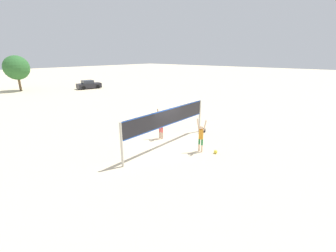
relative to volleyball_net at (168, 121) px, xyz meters
The scene contains 8 objects.
ground_plane 1.74m from the volleyball_net, ahead, with size 200.00×200.00×0.00m, color beige.
volleyball_net is the anchor object (origin of this frame).
player_spiker 2.31m from the volleyball_net, 74.64° to the right, with size 0.28×0.70×2.10m.
player_blocker 1.59m from the volleyball_net, 60.10° to the left, with size 0.28×0.71×2.14m.
volleyball 3.55m from the volleyball_net, 72.58° to the right, with size 0.22×0.22×0.22m.
gear_bag 4.07m from the volleyball_net, ahead, with size 0.49×0.29×0.29m.
parked_car_near 29.72m from the volleyball_net, 68.35° to the left, with size 4.30×2.54×1.48m.
tree_left_cluster 34.15m from the volleyball_net, 86.24° to the left, with size 3.87×3.87×5.68m.
Camera 1 is at (-10.56, -8.91, 5.79)m, focal length 24.00 mm.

